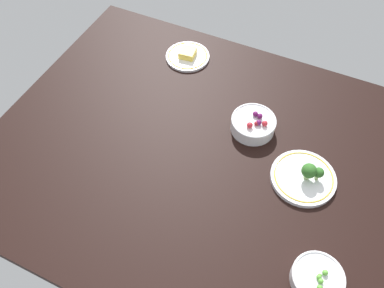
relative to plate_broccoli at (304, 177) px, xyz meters
The scene contains 5 objects.
dining_table 38.63cm from the plate_broccoli, ahead, with size 138.06×115.71×4.00cm, color black.
plate_broccoli is the anchor object (origin of this frame).
bowl_peas 32.84cm from the plate_broccoli, 111.27° to the left, with size 14.51×14.51×5.43cm.
plate_cheese 69.74cm from the plate_broccoli, 31.84° to the right, with size 17.89×17.89×3.86cm.
bowl_berries 25.59cm from the plate_broccoli, 29.66° to the right, with size 15.75×15.75×6.95cm.
Camera 1 is at (-33.47, 71.58, 114.52)cm, focal length 36.91 mm.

